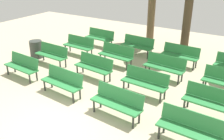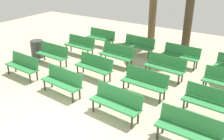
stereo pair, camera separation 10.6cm
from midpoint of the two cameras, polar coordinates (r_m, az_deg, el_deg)
The scene contains 16 objects.
ground_plane at distance 7.51m, azimuth -13.23°, elevation -12.18°, with size 24.00×24.00×0.00m, color #BCAD8E.
bench_r0_c0 at distance 10.52m, azimuth -18.89°, elevation 1.12°, with size 1.63×0.59×0.87m.
bench_r0_c1 at distance 8.83m, azimuth -10.58°, elevation -2.31°, with size 1.63×0.61×0.87m.
bench_r0_c2 at distance 7.48m, azimuth 1.41°, elevation -6.97°, with size 1.63×0.61×0.87m.
bench_r0_c3 at distance 6.71m, azimuth 17.12°, elevation -12.20°, with size 1.62×0.55×0.87m.
bench_r1_c0 at distance 11.44m, azimuth -12.75°, elevation 3.65°, with size 1.62×0.57×0.87m.
bench_r1_c1 at distance 9.91m, azimuth -3.62°, elevation 1.01°, with size 1.64×0.63×0.87m.
bench_r1_c2 at distance 8.72m, azimuth 7.65°, elevation -2.48°, with size 1.62×0.57×0.87m.
bench_r1_c3 at distance 8.03m, azimuth 21.48°, elevation -6.51°, with size 1.63×0.59×0.87m.
bench_r2_c0 at distance 12.41m, azimuth -6.90°, elevation 5.65°, with size 1.62×0.57×0.87m.
bench_r2_c1 at distance 11.09m, azimuth 1.37°, elevation 3.59°, with size 1.63×0.61×0.87m.
bench_r2_c2 at distance 10.07m, azimuth 11.97°, elevation 0.91°, with size 1.64×0.62×0.87m.
bench_r3_c0 at distance 13.58m, azimuth -2.24°, elevation 7.40°, with size 1.63×0.58×0.87m.
bench_r3_c1 at distance 12.36m, azimuth 6.12°, elevation 5.62°, with size 1.63×0.60×0.87m.
bench_r3_c2 at distance 11.44m, azimuth 15.31°, elevation 3.38°, with size 1.62×0.57×0.87m.
trash_bin at distance 12.49m, azimuth -16.04°, elevation 4.52°, with size 0.58×0.58×0.81m, color #383D38.
Camera 2 is at (4.66, -4.01, 4.33)m, focal length 41.19 mm.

